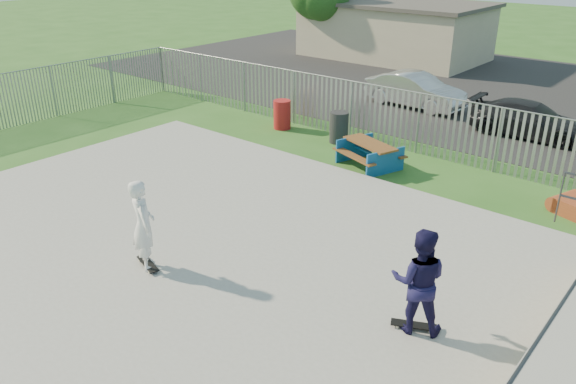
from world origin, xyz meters
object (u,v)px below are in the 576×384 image
Objects in this scene: trash_bin_red at (282,114)px; trash_bin_grey at (339,127)px; skater_white at (143,225)px; skater_navy at (419,281)px; car_silver at (415,90)px; picnic_table at (369,154)px; car_dark at (530,119)px.

trash_bin_red is 2.52m from trash_bin_grey.
skater_white reaches higher than trash_bin_grey.
skater_navy and skater_white have the same top height.
trash_bin_red is at bearing 162.41° from car_silver.
picnic_table is 2.40m from trash_bin_grey.
trash_bin_grey is 0.25× the size of car_silver.
skater_white is at bearing 166.07° from car_dark.
skater_white is at bearing -8.18° from skater_navy.
car_silver reaches higher than trash_bin_red.
skater_navy is (9.56, -7.66, 0.60)m from trash_bin_red.
car_dark reaches higher than picnic_table.
car_silver is at bearing 77.82° from car_dark.
trash_bin_grey reaches higher than picnic_table.
trash_bin_red is at bearing -175.72° from picnic_table.
picnic_table is 2.06× the size of trash_bin_grey.
trash_bin_grey is at bearing -53.19° from skater_white.
car_dark reaches higher than trash_bin_grey.
car_dark is (4.98, -0.91, -0.09)m from car_silver.
car_dark is (7.34, 4.88, 0.10)m from trash_bin_red.
skater_white reaches higher than picnic_table.
skater_navy is (5.01, -6.46, 0.74)m from picnic_table.
skater_navy is (7.21, -13.45, 0.41)m from car_silver.
trash_bin_red is at bearing -64.98° from skater_navy.
car_silver is 15.31m from skater_white.
car_silver is 1.01× the size of car_dark.
picnic_table is at bearing 153.59° from car_dark.
trash_bin_grey is (-2.03, 1.26, 0.14)m from picnic_table.
trash_bin_red is 0.25× the size of car_silver.
car_dark is at bearing -75.84° from skater_white.
car_dark is (4.82, 4.82, 0.09)m from trash_bin_grey.
car_dark is 2.14× the size of skater_white.
skater_white is at bearing -65.50° from trash_bin_red.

